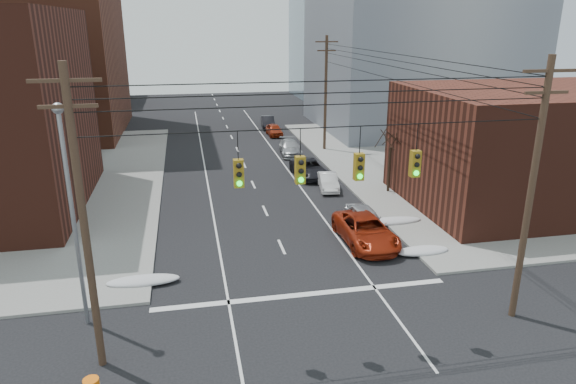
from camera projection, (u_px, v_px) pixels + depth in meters
name	position (u px, v px, depth m)	size (l,w,h in m)	color
sidewalk_ne	(534.00, 157.00, 48.10)	(40.00, 40.00, 0.15)	gray
building_brick_far	(44.00, 64.00, 80.04)	(22.00, 18.00, 12.00)	#4C2116
building_office	(417.00, 19.00, 59.08)	(22.00, 20.00, 25.00)	gray
building_glass	(359.00, 30.00, 84.12)	(20.00, 18.00, 22.00)	gray
building_storefront	(530.00, 148.00, 34.94)	(16.00, 12.00, 8.00)	#4C2116
utility_pole_left	(83.00, 219.00, 17.31)	(2.20, 0.28, 11.00)	#473323
utility_pole_right	(531.00, 189.00, 20.50)	(2.20, 0.28, 11.00)	#473323
utility_pole_far	(326.00, 92.00, 49.35)	(2.20, 0.28, 11.00)	#473323
traffic_signals	(330.00, 167.00, 18.46)	(17.00, 0.42, 2.02)	black
street_light	(71.00, 200.00, 20.00)	(0.44, 0.44, 9.32)	gray
bare_tree	(389.00, 163.00, 37.61)	(2.09, 2.20, 4.93)	black
snow_nw	(143.00, 281.00, 24.86)	(3.50, 1.08, 0.42)	silver
snow_ne	(423.00, 251.00, 28.10)	(3.00, 1.08, 0.42)	silver
snow_east_far	(391.00, 221.00, 32.28)	(4.00, 1.08, 0.42)	silver
red_pickup	(366.00, 230.00, 29.35)	(2.61, 5.67, 1.57)	maroon
parked_car_a	(365.00, 219.00, 31.32)	(1.68, 4.17, 1.42)	silver
parked_car_b	(328.00, 182.00, 38.96)	(1.30, 3.73, 1.23)	silver
parked_car_c	(309.00, 168.00, 42.16)	(2.33, 5.05, 1.40)	black
parked_car_d	(290.00, 148.00, 49.17)	(1.93, 4.76, 1.38)	#9E9FA3
parked_car_e	(274.00, 130.00, 57.57)	(1.52, 3.78, 1.29)	maroon
parked_car_f	(268.00, 122.00, 61.75)	(1.48, 4.24, 1.40)	black
lot_car_a	(47.00, 201.00, 33.95)	(1.50, 4.30, 1.42)	white
lot_car_b	(56.00, 165.00, 42.66)	(2.31, 5.00, 1.39)	silver
lot_car_c	(26.00, 188.00, 36.80)	(1.85, 4.54, 1.32)	black
lot_car_d	(34.00, 170.00, 41.11)	(1.72, 4.27, 1.45)	#B1B2B6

